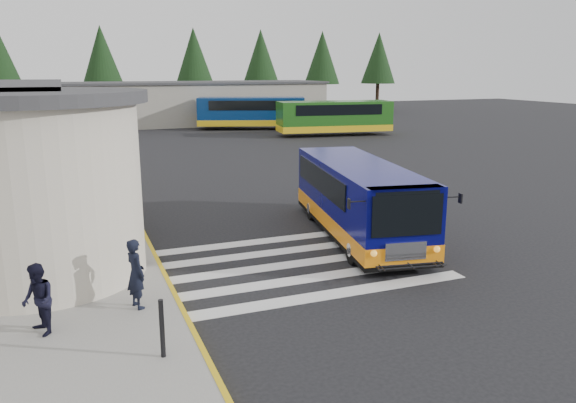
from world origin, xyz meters
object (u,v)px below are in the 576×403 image
object	(u,v)px
transit_bus	(358,202)
far_bus_b	(334,116)
pedestrian_a	(136,274)
far_bus_a	(251,111)
pedestrian_b	(38,300)
bollard	(162,328)

from	to	relation	value
transit_bus	far_bus_b	bearing A→B (deg)	75.48
pedestrian_a	far_bus_b	distance (m)	36.00
pedestrian_a	far_bus_a	distance (m)	40.19
pedestrian_b	bollard	world-z (taller)	pedestrian_b
pedestrian_a	far_bus_a	world-z (taller)	far_bus_a
pedestrian_b	far_bus_b	xyz separation A→B (m)	(21.77, 30.74, 0.69)
pedestrian_b	bollard	size ratio (longest dim) A/B	1.30
far_bus_a	transit_bus	bearing A→B (deg)	-172.71
pedestrian_b	far_bus_b	world-z (taller)	far_bus_b
far_bus_b	pedestrian_b	bearing A→B (deg)	152.29
transit_bus	bollard	world-z (taller)	transit_bus
pedestrian_b	far_bus_b	distance (m)	37.67
bollard	pedestrian_b	bearing A→B (deg)	139.54
pedestrian_a	far_bus_b	xyz separation A→B (m)	(19.75, 30.09, 0.63)
bollard	far_bus_a	bearing A→B (deg)	69.85
pedestrian_b	far_bus_a	xyz separation A→B (m)	(16.81, 38.00, 0.72)
bollard	far_bus_a	world-z (taller)	far_bus_a
bollard	far_bus_a	distance (m)	42.47
transit_bus	pedestrian_a	xyz separation A→B (m)	(-7.62, -3.58, -0.21)
pedestrian_a	bollard	distance (m)	2.53
transit_bus	pedestrian_b	distance (m)	10.53
bollard	far_bus_b	world-z (taller)	far_bus_b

